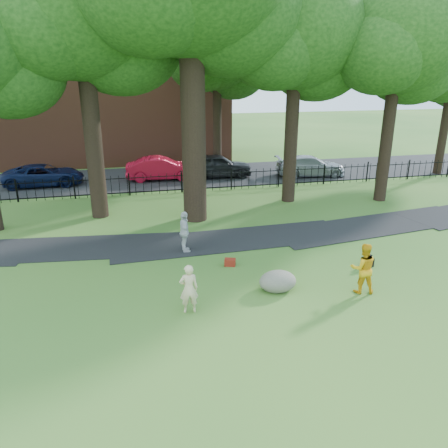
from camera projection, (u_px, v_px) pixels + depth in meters
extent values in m
plane|color=#2C5D20|center=(229.00, 284.00, 14.69)|extent=(120.00, 120.00, 0.00)
cube|color=black|center=(231.00, 240.00, 18.49)|extent=(36.07, 3.85, 0.03)
cube|color=black|center=(174.00, 177.00, 29.40)|extent=(80.00, 7.00, 0.02)
cube|color=black|center=(181.00, 175.00, 25.39)|extent=(44.00, 0.04, 0.04)
cube|color=black|center=(182.00, 189.00, 25.67)|extent=(44.00, 0.04, 0.04)
cube|color=brown|center=(108.00, 81.00, 33.93)|extent=(18.00, 8.00, 12.00)
cylinder|color=black|center=(193.00, 107.00, 19.38)|extent=(1.10, 1.10, 10.50)
ellipsoid|color=#14360E|center=(229.00, 11.00, 19.39)|extent=(6.72, 6.72, 5.71)
ellipsoid|color=#14360E|center=(8.00, 70.00, 18.41)|extent=(4.80, 4.80, 4.08)
cylinder|color=black|center=(91.00, 122.00, 20.05)|extent=(0.80, 0.80, 9.10)
ellipsoid|color=#14360E|center=(80.00, 6.00, 18.45)|extent=(7.20, 7.20, 6.12)
ellipsoid|color=#14360E|center=(121.00, 41.00, 20.05)|extent=(5.76, 5.76, 4.90)
ellipsoid|color=#14360E|center=(44.00, 24.00, 17.75)|extent=(5.40, 5.40, 4.59)
cylinder|color=black|center=(292.00, 123.00, 22.72)|extent=(0.70, 0.70, 8.40)
ellipsoid|color=#14360E|center=(297.00, 30.00, 21.24)|extent=(6.60, 6.60, 5.61)
ellipsoid|color=#14360E|center=(316.00, 57.00, 22.70)|extent=(5.28, 5.28, 4.49)
ellipsoid|color=#14360E|center=(275.00, 45.00, 20.59)|extent=(4.95, 4.95, 4.21)
cylinder|color=black|center=(388.00, 126.00, 22.90)|extent=(0.64, 0.64, 8.05)
ellipsoid|color=#14360E|center=(399.00, 38.00, 21.48)|extent=(6.20, 6.20, 5.27)
ellipsoid|color=#14360E|center=(411.00, 64.00, 22.87)|extent=(4.96, 4.96, 4.22)
ellipsoid|color=#14360E|center=(382.00, 53.00, 20.88)|extent=(4.65, 4.65, 3.95)
imported|color=beige|center=(189.00, 289.00, 12.76)|extent=(0.56, 0.37, 1.53)
imported|color=gold|center=(363.00, 268.00, 13.91)|extent=(0.94, 0.80, 1.68)
imported|color=silver|center=(185.00, 232.00, 17.02)|extent=(0.42, 0.99, 1.67)
ellipsoid|color=#696157|center=(278.00, 280.00, 14.20)|extent=(1.35, 1.09, 0.72)
cube|color=black|center=(367.00, 263.00, 15.95)|extent=(0.49, 0.39, 0.32)
cube|color=maroon|center=(230.00, 262.00, 16.04)|extent=(0.46, 0.37, 0.27)
imported|color=#B10D26|center=(161.00, 169.00, 28.43)|extent=(4.63, 1.83, 1.50)
imported|color=#0A1436|center=(44.00, 175.00, 27.03)|extent=(4.80, 2.30, 1.32)
imported|color=black|center=(217.00, 166.00, 29.13)|extent=(4.69, 2.01, 1.58)
imported|color=#999DA2|center=(310.00, 166.00, 29.54)|extent=(4.91, 2.53, 1.36)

